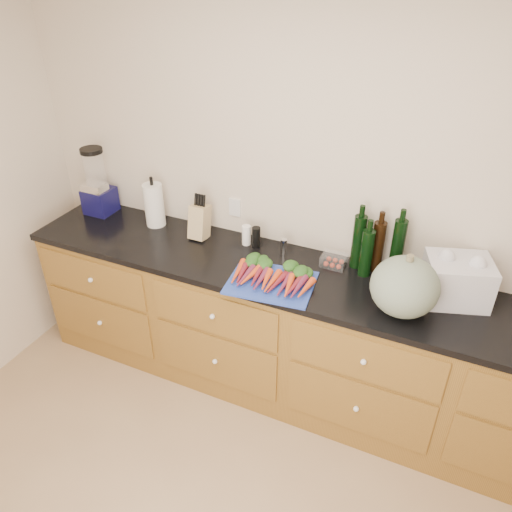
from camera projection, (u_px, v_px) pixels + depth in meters
The scene contains 15 objects.
wall_back at pixel (327, 197), 2.95m from camera, with size 4.10×0.05×2.60m, color beige.
cabinets at pixel (301, 339), 3.15m from camera, with size 3.60×0.64×0.90m.
countertop at pixel (305, 278), 2.90m from camera, with size 3.64×0.62×0.04m, color black.
cutting_board at pixel (271, 283), 2.82m from camera, with size 0.48×0.36×0.01m, color #2642AE.
carrots at pixel (274, 275), 2.83m from camera, with size 0.46×0.31×0.06m.
squash at pixel (405, 287), 2.53m from camera, with size 0.35×0.35×0.31m, color slate.
blender_appliance at pixel (97, 185), 3.46m from camera, with size 0.19×0.19×0.47m.
paper_towel at pixel (154, 205), 3.33m from camera, with size 0.13×0.13×0.29m, color white.
knife_block at pixel (200, 222), 3.21m from camera, with size 0.11×0.11×0.22m, color tan.
grinder_salt at pixel (246, 235), 3.16m from camera, with size 0.06×0.06×0.13m, color white.
grinder_pepper at pixel (256, 237), 3.13m from camera, with size 0.05×0.05×0.13m, color black.
canister_chrome at pixel (284, 246), 3.08m from camera, with size 0.04×0.04×0.10m, color silver.
tomato_box at pixel (334, 261), 2.96m from camera, with size 0.15×0.12×0.07m, color white.
bottles at pixel (375, 247), 2.85m from camera, with size 0.30×0.15×0.35m.
grocery_bag at pixel (457, 280), 2.64m from camera, with size 0.33×0.26×0.24m, color white, non-canonical shape.
Camera 1 is at (0.73, -0.99, 2.58)m, focal length 35.00 mm.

